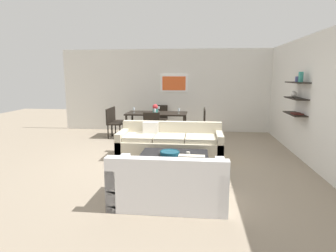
{
  "coord_description": "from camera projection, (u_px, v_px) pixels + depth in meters",
  "views": [
    {
      "loc": [
        0.71,
        -5.97,
        1.86
      ],
      "look_at": [
        0.04,
        0.2,
        0.75
      ],
      "focal_mm": 30.45,
      "sensor_mm": 36.0,
      "label": 1
    }
  ],
  "objects": [
    {
      "name": "dining_chair_right_far",
      "position": [
        200.0,
        120.0,
        8.62
      ],
      "size": [
        0.44,
        0.44,
        0.88
      ],
      "color": "black",
      "rests_on": "ground"
    },
    {
      "name": "wine_glass_foot",
      "position": [
        155.0,
        110.0,
        8.13
      ],
      "size": [
        0.07,
        0.07,
        0.17
      ],
      "color": "silver",
      "rests_on": "dining_table"
    },
    {
      "name": "decorative_bowl",
      "position": [
        170.0,
        153.0,
        5.37
      ],
      "size": [
        0.37,
        0.37,
        0.07
      ],
      "color": "navy",
      "rests_on": "coffee_table"
    },
    {
      "name": "dining_chair_left_far",
      "position": [
        116.0,
        119.0,
        8.9
      ],
      "size": [
        0.44,
        0.44,
        0.88
      ],
      "color": "black",
      "rests_on": "ground"
    },
    {
      "name": "back_wall_unit",
      "position": [
        187.0,
        91.0,
        9.42
      ],
      "size": [
        8.4,
        0.09,
        2.7
      ],
      "color": "silver",
      "rests_on": "ground"
    },
    {
      "name": "ground_plane",
      "position": [
        165.0,
        161.0,
        6.24
      ],
      "size": [
        18.0,
        18.0,
        0.0
      ],
      "primitive_type": "plane",
      "color": "gray"
    },
    {
      "name": "dining_chair_head",
      "position": [
        161.0,
        117.0,
        9.4
      ],
      "size": [
        0.44,
        0.44,
        0.88
      ],
      "color": "black",
      "rests_on": "ground"
    },
    {
      "name": "dining_chair_left_near",
      "position": [
        113.0,
        121.0,
        8.51
      ],
      "size": [
        0.44,
        0.44,
        0.88
      ],
      "color": "black",
      "rests_on": "ground"
    },
    {
      "name": "wine_glass_head",
      "position": [
        158.0,
        108.0,
        8.88
      ],
      "size": [
        0.07,
        0.07,
        0.15
      ],
      "color": "silver",
      "rests_on": "dining_table"
    },
    {
      "name": "dining_chair_right_near",
      "position": [
        200.0,
        123.0,
        8.24
      ],
      "size": [
        0.44,
        0.44,
        0.88
      ],
      "color": "black",
      "rests_on": "ground"
    },
    {
      "name": "right_wall_shelf_unit",
      "position": [
        305.0,
        99.0,
        6.27
      ],
      "size": [
        0.34,
        8.2,
        2.7
      ],
      "color": "silver",
      "rests_on": "ground"
    },
    {
      "name": "wine_glass_right_near",
      "position": [
        179.0,
        110.0,
        8.33
      ],
      "size": [
        0.07,
        0.07,
        0.16
      ],
      "color": "silver",
      "rests_on": "dining_table"
    },
    {
      "name": "sofa_beige",
      "position": [
        170.0,
        145.0,
        6.51
      ],
      "size": [
        2.34,
        0.9,
        0.78
      ],
      "color": "beige",
      "rests_on": "ground"
    },
    {
      "name": "centerpiece_vase",
      "position": [
        155.0,
        108.0,
        8.45
      ],
      "size": [
        0.16,
        0.16,
        0.26
      ],
      "color": "teal",
      "rests_on": "dining_table"
    },
    {
      "name": "dining_table",
      "position": [
        157.0,
        115.0,
        8.54
      ],
      "size": [
        1.8,
        0.88,
        0.75
      ],
      "color": "black",
      "rests_on": "ground"
    },
    {
      "name": "candle_jar",
      "position": [
        188.0,
        153.0,
        5.35
      ],
      "size": [
        0.07,
        0.07,
        0.06
      ],
      "primitive_type": "cylinder",
      "color": "silver",
      "rests_on": "coffee_table"
    },
    {
      "name": "coffee_table",
      "position": [
        174.0,
        164.0,
        5.4
      ],
      "size": [
        1.28,
        0.96,
        0.38
      ],
      "color": "black",
      "rests_on": "ground"
    },
    {
      "name": "dining_chair_foot",
      "position": [
        152.0,
        126.0,
        7.74
      ],
      "size": [
        0.44,
        0.44,
        0.88
      ],
      "color": "black",
      "rests_on": "ground"
    },
    {
      "name": "wine_glass_left_near",
      "position": [
        134.0,
        109.0,
        8.47
      ],
      "size": [
        0.06,
        0.06,
        0.16
      ],
      "color": "silver",
      "rests_on": "dining_table"
    },
    {
      "name": "loveseat_white",
      "position": [
        169.0,
        184.0,
        4.16
      ],
      "size": [
        1.65,
        0.9,
        0.78
      ],
      "color": "white",
      "rests_on": "ground"
    }
  ]
}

